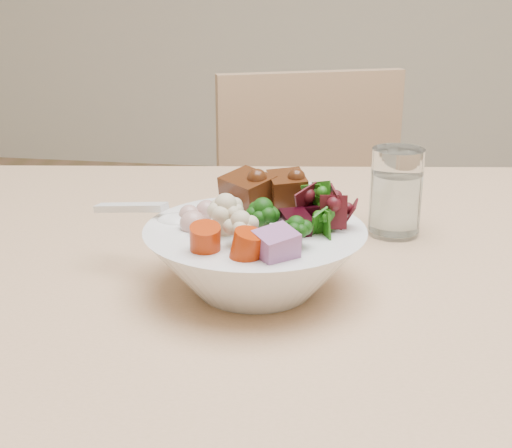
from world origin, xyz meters
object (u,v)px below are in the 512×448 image
object	(u,v)px
food_bowl	(257,254)
water_glass	(396,196)
dining_table	(432,334)
side_bowl	(285,214)
chair_far	(323,263)

from	to	relation	value
food_bowl	water_glass	distance (m)	0.23
dining_table	side_bowl	world-z (taller)	side_bowl
dining_table	chair_far	xyz separation A→B (m)	(-0.16, 0.61, -0.18)
chair_far	water_glass	size ratio (longest dim) A/B	7.92
dining_table	food_bowl	xyz separation A→B (m)	(-0.18, -0.07, 0.11)
water_glass	food_bowl	bearing A→B (deg)	-127.38
water_glass	side_bowl	distance (m)	0.13
dining_table	food_bowl	world-z (taller)	food_bowl
chair_far	food_bowl	xyz separation A→B (m)	(-0.03, -0.68, 0.29)
food_bowl	side_bowl	world-z (taller)	food_bowl
water_glass	side_bowl	bearing A→B (deg)	-172.83
side_bowl	chair_far	bearing A→B (deg)	87.83
dining_table	chair_far	distance (m)	0.66
food_bowl	water_glass	bearing A→B (deg)	52.62
food_bowl	water_glass	size ratio (longest dim) A/B	2.07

